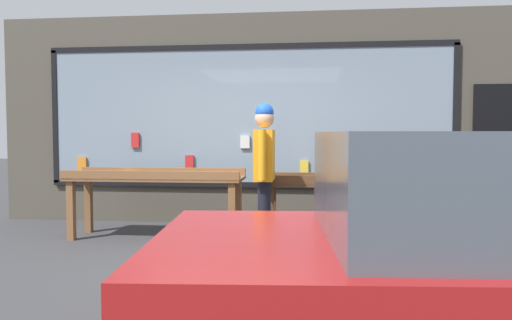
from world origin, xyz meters
name	(u,v)px	position (x,y,z in m)	size (l,w,h in m)	color
ground_plane	(240,263)	(0.00, 0.00, 0.00)	(40.00, 40.00, 0.00)	#38383A
shopfront_facade	(264,120)	(0.03, 2.39, 1.60)	(8.30, 0.29, 3.21)	#4C473D
display_table_left	(156,183)	(-1.30, 1.18, 0.73)	(2.34, 0.71, 0.92)	brown
display_table_right	(355,189)	(1.30, 1.17, 0.69)	(2.33, 0.58, 0.87)	brown
person_browsing	(264,164)	(0.20, 0.61, 1.04)	(0.23, 0.68, 1.75)	black
small_dog	(229,232)	(-0.17, 0.33, 0.28)	(0.35, 0.52, 0.42)	black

